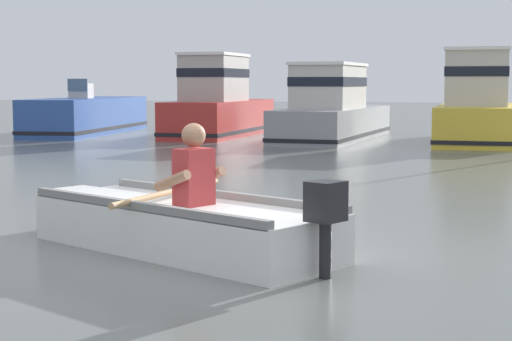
{
  "coord_description": "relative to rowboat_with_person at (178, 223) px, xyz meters",
  "views": [
    {
      "loc": [
        2.27,
        -7.07,
        1.56
      ],
      "look_at": [
        -0.17,
        2.18,
        0.55
      ],
      "focal_mm": 58.95,
      "sensor_mm": 36.0,
      "label": 1
    }
  ],
  "objects": [
    {
      "name": "moored_boat_blue",
      "position": [
        -8.86,
        16.2,
        0.27
      ],
      "size": [
        2.32,
        6.58,
        1.66
      ],
      "color": "#2D519E",
      "rests_on": "ground"
    },
    {
      "name": "moored_boat_yellow",
      "position": [
        2.64,
        15.16,
        0.63
      ],
      "size": [
        2.03,
        5.68,
        2.41
      ],
      "color": "gold",
      "rests_on": "ground"
    },
    {
      "name": "moored_boat_grey",
      "position": [
        -1.18,
        15.48,
        0.51
      ],
      "size": [
        2.43,
        6.76,
        2.08
      ],
      "color": "gray",
      "rests_on": "ground"
    },
    {
      "name": "rowboat_with_person",
      "position": [
        0.0,
        0.0,
        0.0
      ],
      "size": [
        3.5,
        2.48,
        1.19
      ],
      "color": "white",
      "rests_on": "ground"
    },
    {
      "name": "ground_plane",
      "position": [
        0.4,
        -0.21,
        -0.25
      ],
      "size": [
        120.0,
        120.0,
        0.0
      ],
      "primitive_type": "plane",
      "color": "slate"
    },
    {
      "name": "moored_boat_red",
      "position": [
        -4.61,
        16.02,
        0.63
      ],
      "size": [
        1.93,
        5.62,
        2.38
      ],
      "color": "#B72D28",
      "rests_on": "ground"
    }
  ]
}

